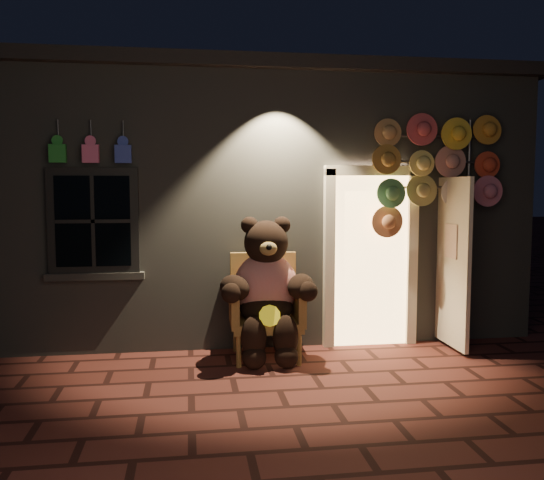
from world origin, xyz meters
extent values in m
plane|color=#5A2722|center=(0.00, 0.00, 0.00)|extent=(60.00, 60.00, 0.00)
cube|color=slate|center=(0.00, 4.00, 1.65)|extent=(7.00, 5.00, 3.30)
cube|color=black|center=(0.00, 4.00, 3.38)|extent=(7.30, 5.30, 0.16)
cube|color=black|center=(-1.90, 1.46, 1.55)|extent=(1.00, 0.10, 1.20)
cube|color=black|center=(-1.90, 1.43, 1.55)|extent=(0.82, 0.06, 1.02)
cube|color=slate|center=(-1.90, 1.46, 0.92)|extent=(1.10, 0.14, 0.08)
cube|color=#EBB569|center=(1.35, 1.48, 1.05)|extent=(0.92, 0.10, 2.10)
cube|color=beige|center=(0.83, 1.44, 1.05)|extent=(0.12, 0.12, 2.20)
cube|color=beige|center=(1.87, 1.44, 1.05)|extent=(0.12, 0.12, 2.20)
cube|color=beige|center=(1.35, 1.44, 2.13)|extent=(1.16, 0.12, 0.12)
cube|color=beige|center=(2.25, 1.10, 1.05)|extent=(0.05, 0.80, 2.00)
cube|color=#24852D|center=(-2.25, 1.38, 2.30)|extent=(0.18, 0.07, 0.20)
cylinder|color=#59595E|center=(-2.25, 1.44, 2.55)|extent=(0.02, 0.02, 0.25)
cube|color=#E35D8F|center=(-1.90, 1.38, 2.30)|extent=(0.18, 0.07, 0.20)
cylinder|color=#59595E|center=(-1.90, 1.44, 2.55)|extent=(0.02, 0.02, 0.25)
cube|color=#2F40A6|center=(-1.55, 1.38, 2.30)|extent=(0.18, 0.07, 0.20)
cylinder|color=#59595E|center=(-1.55, 1.44, 2.55)|extent=(0.02, 0.02, 0.25)
cube|color=#A27D3E|center=(0.01, 1.06, 0.40)|extent=(0.78, 0.73, 0.11)
cube|color=#A27D3E|center=(0.02, 1.39, 0.79)|extent=(0.77, 0.11, 0.77)
cube|color=#A27D3E|center=(-0.35, 1.05, 0.62)|extent=(0.11, 0.66, 0.44)
cube|color=#A27D3E|center=(0.37, 1.03, 0.62)|extent=(0.11, 0.66, 0.44)
cylinder|color=#A27D3E|center=(-0.32, 0.76, 0.18)|extent=(0.05, 0.05, 0.35)
cylinder|color=#A27D3E|center=(0.33, 0.75, 0.18)|extent=(0.05, 0.05, 0.35)
cylinder|color=#A27D3E|center=(-0.31, 1.38, 0.18)|extent=(0.05, 0.05, 0.35)
cylinder|color=#A27D3E|center=(0.35, 1.36, 0.18)|extent=(0.05, 0.05, 0.35)
ellipsoid|color=red|center=(0.02, 1.11, 0.81)|extent=(0.74, 0.60, 0.77)
ellipsoid|color=black|center=(0.01, 1.03, 0.59)|extent=(0.61, 0.53, 0.36)
sphere|color=black|center=(0.01, 1.06, 1.32)|extent=(0.51, 0.51, 0.49)
sphere|color=black|center=(-0.17, 1.10, 1.51)|extent=(0.19, 0.19, 0.19)
sphere|color=black|center=(0.20, 1.09, 1.51)|extent=(0.19, 0.19, 0.19)
ellipsoid|color=olive|center=(0.01, 0.83, 1.27)|extent=(0.20, 0.14, 0.15)
ellipsoid|color=black|center=(-0.36, 0.89, 0.85)|extent=(0.42, 0.56, 0.28)
ellipsoid|color=black|center=(0.37, 0.87, 0.85)|extent=(0.44, 0.57, 0.28)
ellipsoid|color=black|center=(-0.17, 0.71, 0.33)|extent=(0.28, 0.28, 0.47)
ellipsoid|color=black|center=(0.18, 0.70, 0.33)|extent=(0.28, 0.28, 0.47)
sphere|color=black|center=(-0.17, 0.65, 0.14)|extent=(0.26, 0.26, 0.26)
sphere|color=black|center=(0.17, 0.64, 0.14)|extent=(0.26, 0.26, 0.26)
cylinder|color=yellow|center=(0.00, 0.71, 0.57)|extent=(0.24, 0.10, 0.23)
cylinder|color=#59595E|center=(2.56, 1.38, 1.37)|extent=(0.04, 0.04, 2.74)
cylinder|color=#59595E|center=(2.25, 1.36, 2.54)|extent=(1.22, 0.03, 0.03)
cylinder|color=#59595E|center=(2.25, 1.36, 2.23)|extent=(1.22, 0.03, 0.03)
cylinder|color=#59595E|center=(2.25, 1.36, 1.93)|extent=(1.22, 0.03, 0.03)
cylinder|color=#B18250|center=(1.50, 1.30, 2.59)|extent=(0.35, 0.11, 0.35)
cylinder|color=#CF4A51|center=(1.91, 1.27, 2.59)|extent=(0.35, 0.11, 0.35)
cylinder|color=yellow|center=(2.31, 1.24, 2.59)|extent=(0.35, 0.11, 0.35)
cylinder|color=orange|center=(2.72, 1.30, 2.59)|extent=(0.35, 0.11, 0.35)
cylinder|color=olive|center=(1.50, 1.27, 2.23)|extent=(0.35, 0.11, 0.35)
cylinder|color=#F2DB70|center=(1.91, 1.24, 2.23)|extent=(0.35, 0.11, 0.35)
cylinder|color=tan|center=(2.31, 1.30, 2.23)|extent=(0.35, 0.11, 0.35)
cylinder|color=#D74228|center=(2.72, 1.27, 2.23)|extent=(0.35, 0.11, 0.35)
cylinder|color=#5DA660|center=(1.50, 1.24, 1.88)|extent=(0.35, 0.11, 0.35)
cylinder|color=tan|center=(1.91, 1.30, 1.88)|extent=(0.35, 0.11, 0.35)
cylinder|color=beige|center=(2.31, 1.27, 1.88)|extent=(0.35, 0.11, 0.35)
cylinder|color=#D8708D|center=(2.72, 1.24, 1.88)|extent=(0.35, 0.11, 0.35)
cylinder|color=#B06A43|center=(1.50, 1.30, 1.52)|extent=(0.35, 0.11, 0.35)
camera|label=1|loc=(-0.84, -5.26, 1.93)|focal=38.00mm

